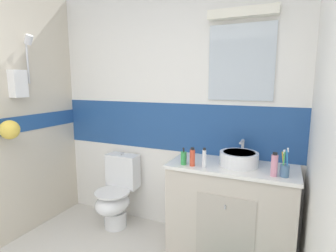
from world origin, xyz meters
TOP-DOWN VIEW (x-y plane):
  - wall_back_tiled at (0.01, 2.45)m, footprint 3.20×0.20m
  - vanity_cabinet at (0.71, 2.16)m, footprint 1.09×0.51m
  - sink_basin at (0.76, 2.17)m, footprint 0.33×0.37m
  - toilet at (-0.52, 2.16)m, footprint 0.37×0.50m
  - toothbrush_cup at (1.12, 2.02)m, footprint 0.07×0.07m
  - soap_dispenser at (0.31, 2.00)m, footprint 0.05×0.05m
  - toothpaste_tube_upright at (0.50, 1.99)m, footprint 0.03×0.03m
  - shampoo_bottle_tall at (1.05, 2.01)m, footprint 0.05×0.05m
  - deodorant_spray_can at (0.39, 1.99)m, footprint 0.05×0.05m

SIDE VIEW (x-z plane):
  - toilet at x=-0.52m, z-range -0.03..0.76m
  - vanity_cabinet at x=0.71m, z-range 0.00..0.85m
  - soap_dispenser at x=0.31m, z-range 0.83..0.99m
  - toothbrush_cup at x=1.12m, z-range 0.80..1.02m
  - sink_basin at x=0.76m, z-range 0.81..1.01m
  - deodorant_spray_can at x=0.39m, z-range 0.85..1.01m
  - toothpaste_tube_upright at x=0.50m, z-range 0.85..1.02m
  - shampoo_bottle_tall at x=1.05m, z-range 0.85..1.03m
  - wall_back_tiled at x=0.01m, z-range 0.01..2.51m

